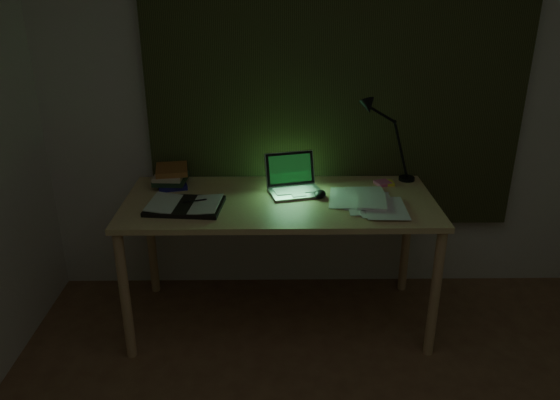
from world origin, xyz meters
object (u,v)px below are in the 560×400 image
Objects in this scene: desk at (280,262)px; loose_papers at (361,202)px; book_stack at (171,176)px; open_textbook at (185,205)px; laptop at (296,176)px; desk_lamp at (410,139)px.

loose_papers is at bearing -7.37° from desk.
open_textbook is at bearing -69.42° from book_stack.
book_stack is 0.58× the size of loose_papers.
laptop reaches higher than book_stack.
desk is 4.58× the size of loose_papers.
book_stack is at bearing 116.24° from open_textbook.
open_textbook is at bearing -159.72° from desk_lamp.
laptop is 0.83× the size of open_textbook.
laptop is at bearing -10.90° from book_stack.
book_stack reaches higher than loose_papers.
book_stack is at bearing 154.81° from laptop.
laptop is 0.87× the size of loose_papers.
book_stack reaches higher than desk.
laptop is 0.64× the size of desk_lamp.
open_textbook is 0.94m from loose_papers.
laptop is at bearing 23.97° from open_textbook.
book_stack is (-0.72, 0.14, -0.05)m from laptop.
desk is 3.35× the size of desk_lamp.
loose_papers is (0.94, 0.05, -0.01)m from open_textbook.
laptop is at bearing 43.21° from desk.
loose_papers is at bearing -14.84° from book_stack.
desk_lamp is at bearing 47.41° from loose_papers.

